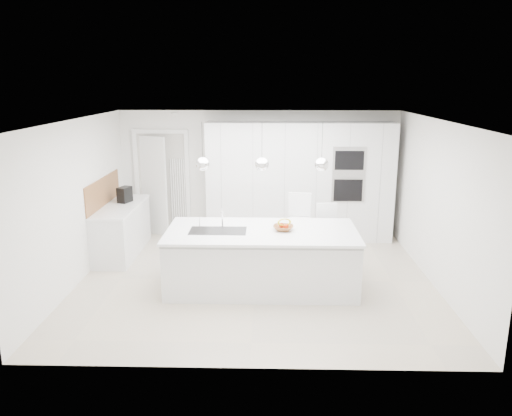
{
  "coord_description": "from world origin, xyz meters",
  "views": [
    {
      "loc": [
        0.2,
        -7.36,
        3.06
      ],
      "look_at": [
        0.0,
        0.3,
        1.1
      ],
      "focal_mm": 35.0,
      "sensor_mm": 36.0,
      "label": 1
    }
  ],
  "objects_px": {
    "island_base": "(262,261)",
    "espresso_machine": "(125,195)",
    "bar_stool_left": "(300,231)",
    "fruit_bowl": "(283,228)",
    "bar_stool_right": "(327,238)"
  },
  "relations": [
    {
      "from": "bar_stool_left",
      "to": "island_base",
      "type": "bearing_deg",
      "value": -114.09
    },
    {
      "from": "bar_stool_left",
      "to": "fruit_bowl",
      "type": "bearing_deg",
      "value": -100.03
    },
    {
      "from": "island_base",
      "to": "bar_stool_left",
      "type": "height_order",
      "value": "bar_stool_left"
    },
    {
      "from": "fruit_bowl",
      "to": "espresso_machine",
      "type": "distance_m",
      "value": 3.32
    },
    {
      "from": "fruit_bowl",
      "to": "bar_stool_left",
      "type": "relative_size",
      "value": 0.25
    },
    {
      "from": "espresso_machine",
      "to": "fruit_bowl",
      "type": "bearing_deg",
      "value": -11.33
    },
    {
      "from": "island_base",
      "to": "bar_stool_left",
      "type": "distance_m",
      "value": 1.2
    },
    {
      "from": "espresso_machine",
      "to": "bar_stool_left",
      "type": "distance_m",
      "value": 3.28
    },
    {
      "from": "fruit_bowl",
      "to": "espresso_machine",
      "type": "bearing_deg",
      "value": 149.17
    },
    {
      "from": "fruit_bowl",
      "to": "espresso_machine",
      "type": "relative_size",
      "value": 1.06
    },
    {
      "from": "espresso_machine",
      "to": "bar_stool_right",
      "type": "xyz_separation_m",
      "value": [
        3.6,
        -0.92,
        -0.5
      ]
    },
    {
      "from": "bar_stool_left",
      "to": "bar_stool_right",
      "type": "xyz_separation_m",
      "value": [
        0.44,
        -0.18,
        -0.06
      ]
    },
    {
      "from": "island_base",
      "to": "espresso_machine",
      "type": "distance_m",
      "value": 3.14
    },
    {
      "from": "island_base",
      "to": "espresso_machine",
      "type": "bearing_deg",
      "value": 145.31
    },
    {
      "from": "espresso_machine",
      "to": "bar_stool_right",
      "type": "height_order",
      "value": "espresso_machine"
    }
  ]
}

